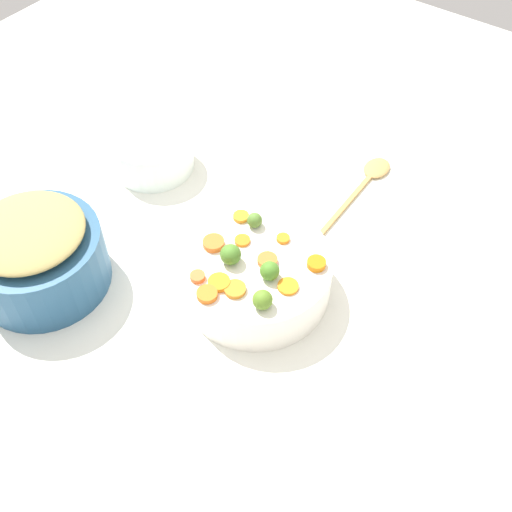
# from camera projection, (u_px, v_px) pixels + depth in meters

# --- Properties ---
(tabletop) EXTENTS (2.40, 2.40, 0.02)m
(tabletop) POSITION_uv_depth(u_px,v_px,m) (256.00, 302.00, 1.18)
(tabletop) COLOR white
(tabletop) RESTS_ON ground
(serving_bowl_carrots) EXTENTS (0.28, 0.28, 0.09)m
(serving_bowl_carrots) POSITION_uv_depth(u_px,v_px,m) (256.00, 275.00, 1.15)
(serving_bowl_carrots) COLOR white
(serving_bowl_carrots) RESTS_ON tabletop
(metal_pot) EXTENTS (0.25, 0.25, 0.12)m
(metal_pot) POSITION_uv_depth(u_px,v_px,m) (39.00, 260.00, 1.16)
(metal_pot) COLOR #265378
(metal_pot) RESTS_ON tabletop
(stuffing_mound) EXTENTS (0.21, 0.21, 0.04)m
(stuffing_mound) POSITION_uv_depth(u_px,v_px,m) (27.00, 231.00, 1.10)
(stuffing_mound) COLOR tan
(stuffing_mound) RESTS_ON metal_pot
(carrot_slice_0) EXTENTS (0.05, 0.05, 0.01)m
(carrot_slice_0) POSITION_uv_depth(u_px,v_px,m) (236.00, 290.00, 1.07)
(carrot_slice_0) COLOR orange
(carrot_slice_0) RESTS_ON serving_bowl_carrots
(carrot_slice_1) EXTENTS (0.04, 0.04, 0.01)m
(carrot_slice_1) POSITION_uv_depth(u_px,v_px,m) (219.00, 282.00, 1.08)
(carrot_slice_1) COLOR orange
(carrot_slice_1) RESTS_ON serving_bowl_carrots
(carrot_slice_2) EXTENTS (0.04, 0.04, 0.01)m
(carrot_slice_2) POSITION_uv_depth(u_px,v_px,m) (242.00, 241.00, 1.14)
(carrot_slice_2) COLOR orange
(carrot_slice_2) RESTS_ON serving_bowl_carrots
(carrot_slice_3) EXTENTS (0.03, 0.03, 0.01)m
(carrot_slice_3) POSITION_uv_depth(u_px,v_px,m) (241.00, 217.00, 1.18)
(carrot_slice_3) COLOR orange
(carrot_slice_3) RESTS_ON serving_bowl_carrots
(carrot_slice_4) EXTENTS (0.04, 0.04, 0.01)m
(carrot_slice_4) POSITION_uv_depth(u_px,v_px,m) (287.00, 287.00, 1.07)
(carrot_slice_4) COLOR orange
(carrot_slice_4) RESTS_ON serving_bowl_carrots
(carrot_slice_5) EXTENTS (0.04, 0.04, 0.01)m
(carrot_slice_5) POSITION_uv_depth(u_px,v_px,m) (213.00, 244.00, 1.13)
(carrot_slice_5) COLOR orange
(carrot_slice_5) RESTS_ON serving_bowl_carrots
(carrot_slice_6) EXTENTS (0.05, 0.05, 0.01)m
(carrot_slice_6) POSITION_uv_depth(u_px,v_px,m) (267.00, 260.00, 1.11)
(carrot_slice_6) COLOR orange
(carrot_slice_6) RESTS_ON serving_bowl_carrots
(carrot_slice_7) EXTENTS (0.05, 0.05, 0.01)m
(carrot_slice_7) POSITION_uv_depth(u_px,v_px,m) (207.00, 294.00, 1.06)
(carrot_slice_7) COLOR orange
(carrot_slice_7) RESTS_ON serving_bowl_carrots
(carrot_slice_8) EXTENTS (0.03, 0.03, 0.01)m
(carrot_slice_8) POSITION_uv_depth(u_px,v_px,m) (198.00, 277.00, 1.09)
(carrot_slice_8) COLOR orange
(carrot_slice_8) RESTS_ON serving_bowl_carrots
(carrot_slice_9) EXTENTS (0.03, 0.03, 0.01)m
(carrot_slice_9) POSITION_uv_depth(u_px,v_px,m) (285.00, 239.00, 1.15)
(carrot_slice_9) COLOR orange
(carrot_slice_9) RESTS_ON serving_bowl_carrots
(carrot_slice_10) EXTENTS (0.05, 0.05, 0.01)m
(carrot_slice_10) POSITION_uv_depth(u_px,v_px,m) (316.00, 264.00, 1.10)
(carrot_slice_10) COLOR orange
(carrot_slice_10) RESTS_ON serving_bowl_carrots
(brussels_sprout_0) EXTENTS (0.04, 0.04, 0.04)m
(brussels_sprout_0) POSITION_uv_depth(u_px,v_px,m) (231.00, 254.00, 1.10)
(brussels_sprout_0) COLOR #4B7F2A
(brussels_sprout_0) RESTS_ON serving_bowl_carrots
(brussels_sprout_1) EXTENTS (0.03, 0.03, 0.03)m
(brussels_sprout_1) POSITION_uv_depth(u_px,v_px,m) (269.00, 271.00, 1.08)
(brussels_sprout_1) COLOR #498127
(brussels_sprout_1) RESTS_ON serving_bowl_carrots
(brussels_sprout_2) EXTENTS (0.03, 0.03, 0.03)m
(brussels_sprout_2) POSITION_uv_depth(u_px,v_px,m) (263.00, 300.00, 1.04)
(brussels_sprout_2) COLOR #5A8226
(brussels_sprout_2) RESTS_ON serving_bowl_carrots
(brussels_sprout_3) EXTENTS (0.03, 0.03, 0.03)m
(brussels_sprout_3) POSITION_uv_depth(u_px,v_px,m) (255.00, 220.00, 1.16)
(brussels_sprout_3) COLOR #547E30
(brussels_sprout_3) RESTS_ON serving_bowl_carrots
(wooden_spoon) EXTENTS (0.06, 0.31, 0.01)m
(wooden_spoon) POSITION_uv_depth(u_px,v_px,m) (367.00, 179.00, 1.38)
(wooden_spoon) COLOR tan
(wooden_spoon) RESTS_ON tabletop
(casserole_dish) EXTENTS (0.18, 0.18, 0.08)m
(casserole_dish) POSITION_uv_depth(u_px,v_px,m) (152.00, 152.00, 1.38)
(casserole_dish) COLOR white
(casserole_dish) RESTS_ON tabletop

